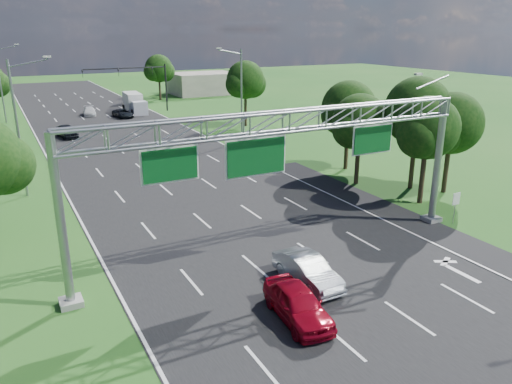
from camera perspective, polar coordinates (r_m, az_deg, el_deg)
ground at (r=43.32m, az=-9.43°, el=1.83°), size 220.00×220.00×0.00m
road at (r=43.32m, az=-9.43°, el=1.83°), size 18.00×180.00×0.02m
road_flare at (r=35.11m, az=15.54°, el=-2.50°), size 3.00×30.00×0.02m
sign_gantry at (r=25.82m, az=3.60°, el=6.75°), size 23.50×1.00×9.56m
regulatory_sign at (r=34.23m, az=21.88°, el=-1.02°), size 0.60×0.08×2.10m
traffic_signal at (r=77.62m, az=-12.83°, el=12.64°), size 12.21×0.24×7.00m
streetlight_l_near at (r=40.14m, az=-25.41°, el=7.22°), size 2.97×0.22×10.16m
streetlight_l_far at (r=74.88m, az=-27.08°, el=11.29°), size 2.97×0.22×10.16m
streetlight_r_mid at (r=55.55m, az=-1.86°, el=11.49°), size 2.97×0.22×10.16m
tree_cluster_right at (r=40.49m, az=15.99°, el=7.96°), size 9.91×14.60×8.68m
tree_verge_rd at (r=64.81m, az=-1.18°, el=12.49°), size 5.76×4.80×8.28m
tree_verge_re at (r=91.94m, az=-11.01°, el=13.56°), size 5.76×4.80×7.84m
building_right at (r=99.25m, az=-6.01°, el=12.24°), size 12.00×9.00×4.00m
red_coupe at (r=22.00m, az=4.80°, el=-12.58°), size 2.24×4.58×1.50m
silver_sedan at (r=24.86m, az=5.90°, el=-8.89°), size 1.62×4.38×1.43m
car_queue_a at (r=77.41m, az=-18.50°, el=8.74°), size 2.20×4.31×1.20m
car_queue_b at (r=74.15m, az=-14.94°, el=8.68°), size 2.54×4.53×1.20m
car_queue_c at (r=62.14m, az=-20.80°, el=6.52°), size 2.32×4.52×1.47m
box_truck at (r=78.58m, az=-13.76°, el=9.83°), size 2.52×7.59×2.83m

